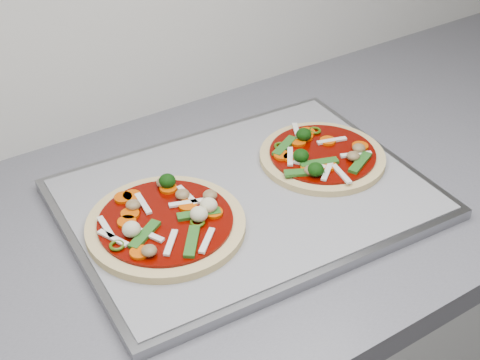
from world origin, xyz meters
TOP-DOWN VIEW (x-y plane):
  - baking_tray at (-0.69, 1.30)m, footprint 0.53×0.40m
  - parchment at (-0.69, 1.30)m, footprint 0.50×0.38m
  - pizza_left at (-0.83, 1.29)m, footprint 0.24×0.24m
  - pizza_right at (-0.55, 1.30)m, footprint 0.20×0.20m

SIDE VIEW (x-z plane):
  - baking_tray at x=-0.69m, z-range 0.90..0.92m
  - parchment at x=-0.69m, z-range 0.92..0.92m
  - pizza_right at x=-0.55m, z-range 0.91..0.94m
  - pizza_left at x=-0.83m, z-range 0.91..0.95m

